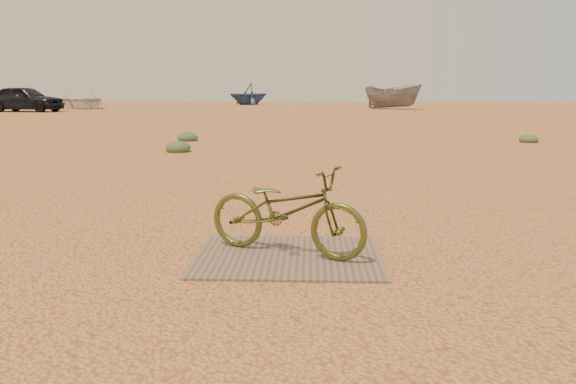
{
  "coord_description": "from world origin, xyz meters",
  "views": [
    {
      "loc": [
        -0.17,
        -4.26,
        1.5
      ],
      "look_at": [
        -0.37,
        0.59,
        0.6
      ],
      "focal_mm": 35.0,
      "sensor_mm": 36.0,
      "label": 1
    }
  ],
  "objects_px": {
    "plywood_board": "(288,256)",
    "bicycle": "(286,210)",
    "car": "(25,99)",
    "boat_mid_right": "(392,97)",
    "boat_far_left": "(249,94)",
    "boat_near_left": "(82,100)"
  },
  "relations": [
    {
      "from": "car",
      "to": "boat_mid_right",
      "type": "distance_m",
      "value": 24.9
    },
    {
      "from": "plywood_board",
      "to": "boat_far_left",
      "type": "height_order",
      "value": "boat_far_left"
    },
    {
      "from": "bicycle",
      "to": "boat_mid_right",
      "type": "xyz_separation_m",
      "value": [
        6.08,
        36.46,
        0.47
      ]
    },
    {
      "from": "bicycle",
      "to": "car",
      "type": "bearing_deg",
      "value": 53.47
    },
    {
      "from": "boat_near_left",
      "to": "plywood_board",
      "type": "bearing_deg",
      "value": -100.98
    },
    {
      "from": "boat_mid_right",
      "to": "boat_far_left",
      "type": "bearing_deg",
      "value": 88.6
    },
    {
      "from": "bicycle",
      "to": "car",
      "type": "distance_m",
      "value": 35.81
    },
    {
      "from": "plywood_board",
      "to": "boat_far_left",
      "type": "relative_size",
      "value": 0.44
    },
    {
      "from": "bicycle",
      "to": "boat_near_left",
      "type": "distance_m",
      "value": 40.57
    },
    {
      "from": "car",
      "to": "boat_near_left",
      "type": "distance_m",
      "value": 6.14
    },
    {
      "from": "car",
      "to": "plywood_board",
      "type": "bearing_deg",
      "value": -141.51
    },
    {
      "from": "car",
      "to": "boat_far_left",
      "type": "xyz_separation_m",
      "value": [
        12.69,
        15.75,
        0.16
      ]
    },
    {
      "from": "bicycle",
      "to": "boat_far_left",
      "type": "distance_m",
      "value": 46.92
    },
    {
      "from": "car",
      "to": "boat_mid_right",
      "type": "height_order",
      "value": "boat_mid_right"
    },
    {
      "from": "boat_far_left",
      "to": "boat_mid_right",
      "type": "relative_size",
      "value": 0.81
    },
    {
      "from": "boat_mid_right",
      "to": "plywood_board",
      "type": "bearing_deg",
      "value": -149.6
    },
    {
      "from": "plywood_board",
      "to": "bicycle",
      "type": "height_order",
      "value": "bicycle"
    },
    {
      "from": "boat_near_left",
      "to": "bicycle",
      "type": "bearing_deg",
      "value": -100.97
    },
    {
      "from": "plywood_board",
      "to": "bicycle",
      "type": "distance_m",
      "value": 0.42
    },
    {
      "from": "boat_mid_right",
      "to": "car",
      "type": "bearing_deg",
      "value": 142.85
    },
    {
      "from": "bicycle",
      "to": "car",
      "type": "height_order",
      "value": "car"
    },
    {
      "from": "boat_far_left",
      "to": "boat_mid_right",
      "type": "distance_m",
      "value": 15.38
    }
  ]
}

